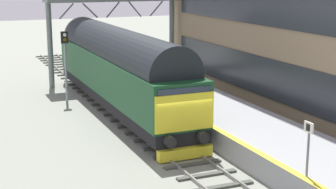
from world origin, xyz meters
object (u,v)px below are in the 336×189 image
object	(u,v)px
waiting_passenger	(190,86)
platform_number_sign	(308,141)
diesel_locomotive	(119,67)
signal_post_near	(65,58)

from	to	relation	value
waiting_passenger	platform_number_sign	bearing A→B (deg)	-178.19
platform_number_sign	diesel_locomotive	bearing A→B (deg)	97.31
signal_post_near	waiting_passenger	size ratio (longest dim) A/B	2.60
diesel_locomotive	signal_post_near	xyz separation A→B (m)	(-2.34, 3.11, 0.19)
diesel_locomotive	platform_number_sign	xyz separation A→B (m)	(1.87, -14.61, -0.22)
platform_number_sign	waiting_passenger	distance (m)	10.51
platform_number_sign	waiting_passenger	size ratio (longest dim) A/B	1.15
diesel_locomotive	platform_number_sign	world-z (taller)	diesel_locomotive
signal_post_near	waiting_passenger	xyz separation A→B (m)	(4.87, -7.22, -0.68)
diesel_locomotive	signal_post_near	world-z (taller)	diesel_locomotive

